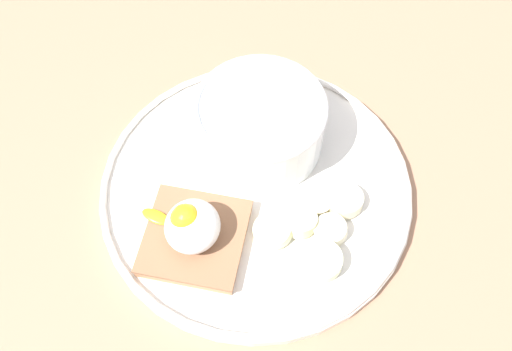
# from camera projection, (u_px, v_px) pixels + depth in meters

# --- Properties ---
(ground_plane) EXTENTS (1.20, 1.20, 0.02)m
(ground_plane) POSITION_uv_depth(u_px,v_px,m) (256.00, 197.00, 0.54)
(ground_plane) COLOR #9E7357
(ground_plane) RESTS_ON ground
(plate) EXTENTS (0.29, 0.29, 0.02)m
(plate) POSITION_uv_depth(u_px,v_px,m) (256.00, 188.00, 0.53)
(plate) COLOR silver
(plate) RESTS_ON ground_plane
(oatmeal_bowl) EXTENTS (0.12, 0.12, 0.06)m
(oatmeal_bowl) POSITION_uv_depth(u_px,v_px,m) (260.00, 124.00, 0.53)
(oatmeal_bowl) COLOR white
(oatmeal_bowl) RESTS_ON plate
(toast_slice) EXTENTS (0.09, 0.09, 0.01)m
(toast_slice) POSITION_uv_depth(u_px,v_px,m) (195.00, 238.00, 0.49)
(toast_slice) COLOR #8C6042
(toast_slice) RESTS_ON plate
(poached_egg) EXTENTS (0.05, 0.08, 0.04)m
(poached_egg) POSITION_uv_depth(u_px,v_px,m) (191.00, 225.00, 0.47)
(poached_egg) COLOR white
(poached_egg) RESTS_ON toast_slice
(banana_slice_front) EXTENTS (0.03, 0.03, 0.02)m
(banana_slice_front) POSITION_uv_depth(u_px,v_px,m) (330.00, 230.00, 0.50)
(banana_slice_front) COLOR #FCF0C7
(banana_slice_front) RESTS_ON plate
(banana_slice_left) EXTENTS (0.05, 0.05, 0.02)m
(banana_slice_left) POSITION_uv_depth(u_px,v_px,m) (321.00, 261.00, 0.48)
(banana_slice_left) COLOR beige
(banana_slice_left) RESTS_ON plate
(banana_slice_back) EXTENTS (0.05, 0.04, 0.01)m
(banana_slice_back) POSITION_uv_depth(u_px,v_px,m) (344.00, 199.00, 0.51)
(banana_slice_back) COLOR beige
(banana_slice_back) RESTS_ON plate
(banana_slice_right) EXTENTS (0.04, 0.04, 0.02)m
(banana_slice_right) POSITION_uv_depth(u_px,v_px,m) (273.00, 231.00, 0.50)
(banana_slice_right) COLOR beige
(banana_slice_right) RESTS_ON plate
(banana_slice_inner) EXTENTS (0.03, 0.03, 0.01)m
(banana_slice_inner) POSITION_uv_depth(u_px,v_px,m) (316.00, 203.00, 0.51)
(banana_slice_inner) COLOR beige
(banana_slice_inner) RESTS_ON plate
(banana_slice_outer) EXTENTS (0.04, 0.04, 0.02)m
(banana_slice_outer) POSITION_uv_depth(u_px,v_px,m) (299.00, 221.00, 0.50)
(banana_slice_outer) COLOR beige
(banana_slice_outer) RESTS_ON plate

